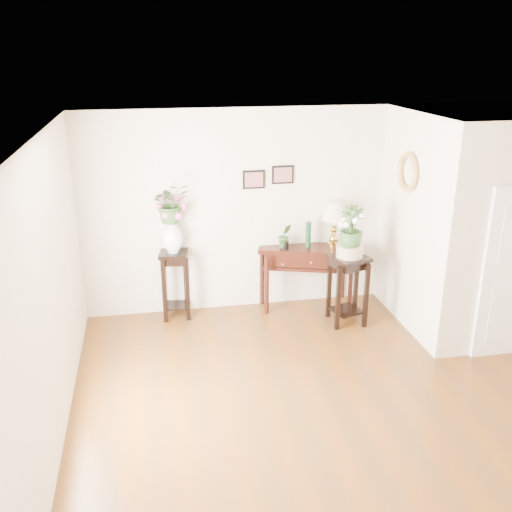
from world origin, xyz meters
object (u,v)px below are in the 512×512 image
object	(u,v)px
table_lamp	(334,221)
plant_stand_a	(175,284)
console_table	(306,276)
plant_stand_b	(347,290)

from	to	relation	value
table_lamp	plant_stand_a	xyz separation A→B (m)	(-2.24, 0.00, -0.77)
table_lamp	plant_stand_a	world-z (taller)	table_lamp
console_table	plant_stand_b	size ratio (longest dim) A/B	1.42
table_lamp	plant_stand_b	bearing A→B (deg)	-88.54
console_table	plant_stand_a	bearing A→B (deg)	-162.21
plant_stand_a	console_table	bearing A→B (deg)	0.00
table_lamp	plant_stand_b	xyz separation A→B (m)	(0.02, -0.61, -0.77)
console_table	table_lamp	xyz separation A→B (m)	(0.38, 0.00, 0.80)
plant_stand_b	console_table	bearing A→B (deg)	122.91
console_table	plant_stand_b	bearing A→B (deg)	-39.30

